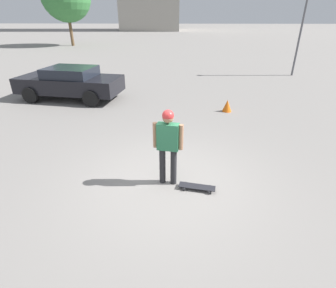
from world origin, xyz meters
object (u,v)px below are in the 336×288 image
Objects in this scene: car_parked_near at (70,82)px; person at (168,140)px; skateboard at (197,187)px; traffic_cone at (227,106)px.

person is at bearing 134.21° from car_parked_near.
skateboard is 1.76× the size of traffic_cone.
car_parked_near is 6.92m from traffic_cone.
skateboard is at bearing -105.93° from traffic_cone.
car_parked_near is (-4.60, 6.45, -0.31)m from person.
person reaches higher than traffic_cone.
person reaches higher than skateboard.
traffic_cone is (6.74, -1.47, -0.52)m from car_parked_near.
person is 7.93m from car_parked_near.
skateboard is at bearing -11.02° from person.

